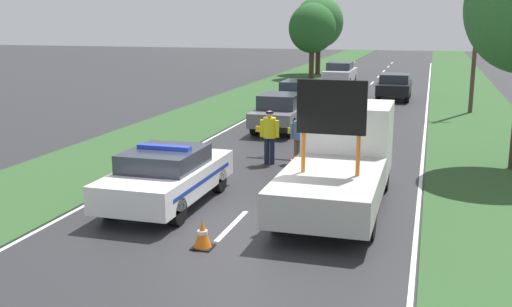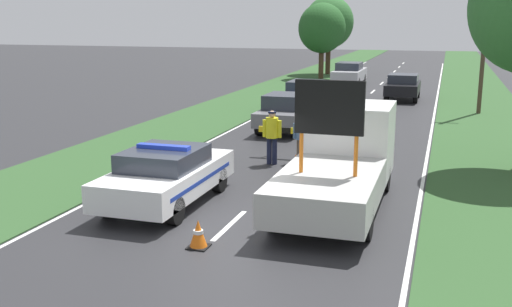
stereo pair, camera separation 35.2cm
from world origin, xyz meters
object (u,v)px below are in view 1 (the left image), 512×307
(work_truck, at_px, (341,158))
(queued_car_sedan_black, at_px, (394,86))
(queued_car_suv_grey, at_px, (281,112))
(queued_car_sedan_silver, at_px, (340,73))
(traffic_cone_near_truck, at_px, (344,159))
(traffic_cone_centre_front, at_px, (294,162))
(utility_pole, at_px, (477,22))
(traffic_cone_behind_barrier, at_px, (353,150))
(road_barrier, at_px, (304,133))
(pedestrian_civilian, at_px, (299,135))
(roadside_tree_near_left, at_px, (319,22))
(traffic_cone_near_police, at_px, (325,164))
(roadside_tree_near_right, at_px, (312,28))
(police_car, at_px, (167,175))
(traffic_cone_lane_edge, at_px, (203,234))
(queued_car_hatch_blue, at_px, (299,95))
(police_officer, at_px, (269,133))

(work_truck, xyz_separation_m, queued_car_sedan_black, (0.05, 20.46, -0.32))
(queued_car_suv_grey, height_order, queued_car_sedan_silver, queued_car_sedan_silver)
(traffic_cone_near_truck, bearing_deg, traffic_cone_centre_front, -155.40)
(traffic_cone_centre_front, height_order, queued_car_sedan_black, queued_car_sedan_black)
(queued_car_sedan_black, xyz_separation_m, utility_pole, (3.92, -4.19, 3.60))
(traffic_cone_behind_barrier, relative_size, utility_pole, 0.06)
(road_barrier, relative_size, pedestrian_civilian, 2.13)
(road_barrier, xyz_separation_m, pedestrian_civilian, (-0.03, -0.67, 0.07))
(queued_car_suv_grey, distance_m, roadside_tree_near_left, 26.42)
(pedestrian_civilian, distance_m, traffic_cone_near_police, 1.54)
(traffic_cone_near_police, bearing_deg, pedestrian_civilian, 136.28)
(traffic_cone_centre_front, xyz_separation_m, roadside_tree_near_right, (-5.06, 28.46, 3.58))
(traffic_cone_centre_front, bearing_deg, traffic_cone_near_truck, 24.60)
(police_car, bearing_deg, traffic_cone_behind_barrier, 62.40)
(traffic_cone_lane_edge, relative_size, roadside_tree_near_right, 0.10)
(pedestrian_civilian, xyz_separation_m, utility_pole, (5.85, 12.57, 3.47))
(road_barrier, bearing_deg, roadside_tree_near_left, 98.34)
(work_truck, height_order, traffic_cone_near_police, work_truck)
(traffic_cone_near_police, bearing_deg, queued_car_hatch_blue, 105.86)
(work_truck, bearing_deg, traffic_cone_near_police, -76.08)
(police_car, distance_m, queued_car_sedan_silver, 28.49)
(police_car, xyz_separation_m, traffic_cone_behind_barrier, (3.74, 6.52, -0.50))
(pedestrian_civilian, distance_m, queued_car_sedan_silver, 23.38)
(police_car, xyz_separation_m, traffic_cone_near_truck, (3.67, 4.90, -0.44))
(road_barrier, distance_m, traffic_cone_lane_edge, 8.39)
(traffic_cone_near_police, bearing_deg, utility_pole, 70.32)
(roadside_tree_near_left, bearing_deg, police_car, -85.26)
(police_car, distance_m, traffic_cone_near_police, 5.33)
(traffic_cone_lane_edge, distance_m, queued_car_sedan_black, 24.56)
(police_officer, relative_size, roadside_tree_near_right, 0.30)
(road_barrier, distance_m, roadside_tree_near_right, 27.46)
(police_car, xyz_separation_m, police_officer, (1.32, 4.80, 0.28))
(pedestrian_civilian, xyz_separation_m, traffic_cone_near_police, (1.01, -0.96, -0.66))
(queued_car_suv_grey, bearing_deg, traffic_cone_lane_edge, 97.20)
(traffic_cone_near_police, distance_m, traffic_cone_centre_front, 0.95)
(queued_car_sedan_black, bearing_deg, utility_pole, 133.09)
(traffic_cone_behind_barrier, relative_size, queued_car_suv_grey, 0.12)
(police_officer, height_order, roadside_tree_near_left, roadside_tree_near_left)
(work_truck, distance_m, traffic_cone_near_police, 2.99)
(traffic_cone_near_truck, relative_size, traffic_cone_lane_edge, 1.04)
(queued_car_suv_grey, height_order, roadside_tree_near_left, roadside_tree_near_left)
(traffic_cone_centre_front, distance_m, roadside_tree_near_right, 29.13)
(roadside_tree_near_left, bearing_deg, traffic_cone_near_truck, -78.04)
(traffic_cone_lane_edge, bearing_deg, pedestrian_civilian, 87.87)
(roadside_tree_near_left, xyz_separation_m, utility_pole, (11.06, -18.79, 0.14))
(traffic_cone_centre_front, relative_size, queued_car_suv_grey, 0.12)
(traffic_cone_near_police, relative_size, roadside_tree_near_left, 0.08)
(queued_car_hatch_blue, bearing_deg, traffic_cone_behind_barrier, 112.27)
(police_officer, bearing_deg, work_truck, 106.71)
(traffic_cone_centre_front, bearing_deg, queued_car_hatch_blue, 101.54)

